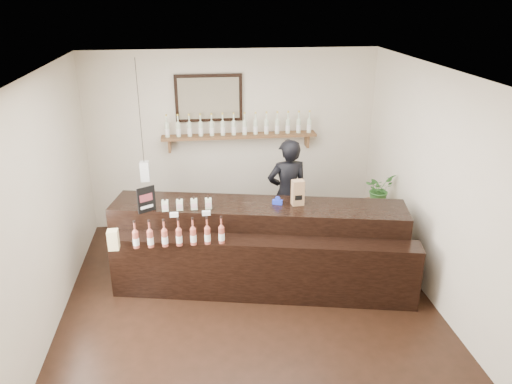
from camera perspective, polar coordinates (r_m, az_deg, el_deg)
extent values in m
plane|color=black|center=(6.27, -0.66, -12.97)|extent=(5.00, 5.00, 0.00)
plane|color=beige|center=(7.93, -2.71, 5.97)|extent=(4.50, 0.00, 4.50)
plane|color=beige|center=(3.45, 4.04, -17.61)|extent=(4.50, 0.00, 4.50)
plane|color=beige|center=(5.81, -23.38, -2.10)|extent=(0.00, 5.00, 5.00)
plane|color=beige|center=(6.22, 20.34, -0.07)|extent=(0.00, 5.00, 5.00)
plane|color=white|center=(5.19, -0.80, 13.21)|extent=(5.00, 5.00, 0.00)
cube|color=brown|center=(7.79, -1.92, 6.44)|extent=(2.40, 0.25, 0.04)
cube|color=brown|center=(7.83, -9.85, 5.30)|extent=(0.04, 0.20, 0.20)
cube|color=brown|center=(8.01, 5.83, 5.89)|extent=(0.04, 0.20, 0.20)
cube|color=black|center=(7.72, -5.42, 10.65)|extent=(1.02, 0.04, 0.72)
cube|color=#42382A|center=(7.70, -5.42, 10.61)|extent=(0.92, 0.01, 0.62)
cube|color=white|center=(7.14, -12.59, 2.33)|extent=(0.12, 0.12, 0.28)
cylinder|color=black|center=(6.91, -13.17, 8.93)|extent=(0.01, 0.01, 1.41)
cylinder|color=beige|center=(7.74, -10.12, 6.95)|extent=(0.07, 0.07, 0.20)
cone|color=beige|center=(7.71, -10.18, 7.86)|extent=(0.07, 0.07, 0.05)
cylinder|color=beige|center=(7.70, -10.21, 8.29)|extent=(0.02, 0.02, 0.07)
cylinder|color=gold|center=(7.68, -10.24, 8.63)|extent=(0.03, 0.03, 0.02)
cylinder|color=white|center=(7.75, -10.11, 6.80)|extent=(0.07, 0.07, 0.09)
cylinder|color=beige|center=(7.73, -8.86, 7.01)|extent=(0.07, 0.07, 0.20)
cone|color=beige|center=(7.70, -8.92, 7.92)|extent=(0.07, 0.07, 0.05)
cylinder|color=beige|center=(7.69, -8.94, 8.35)|extent=(0.02, 0.02, 0.07)
cylinder|color=gold|center=(7.68, -8.96, 8.70)|extent=(0.03, 0.03, 0.02)
cylinder|color=white|center=(7.74, -8.85, 6.86)|extent=(0.07, 0.07, 0.09)
cylinder|color=beige|center=(7.73, -7.60, 7.07)|extent=(0.07, 0.07, 0.20)
cone|color=beige|center=(7.70, -7.65, 7.98)|extent=(0.07, 0.07, 0.05)
cylinder|color=beige|center=(7.68, -7.67, 8.42)|extent=(0.02, 0.02, 0.07)
cylinder|color=gold|center=(7.67, -7.69, 8.76)|extent=(0.03, 0.03, 0.02)
cylinder|color=white|center=(7.73, -7.59, 6.93)|extent=(0.07, 0.07, 0.09)
cylinder|color=beige|center=(7.73, -6.34, 7.13)|extent=(0.07, 0.07, 0.20)
cone|color=beige|center=(7.70, -6.38, 8.04)|extent=(0.07, 0.07, 0.05)
cylinder|color=beige|center=(7.68, -6.40, 8.48)|extent=(0.02, 0.02, 0.07)
cylinder|color=gold|center=(7.67, -6.41, 8.82)|extent=(0.03, 0.03, 0.02)
cylinder|color=white|center=(7.73, -6.33, 6.98)|extent=(0.07, 0.07, 0.09)
cylinder|color=beige|center=(7.73, -5.07, 7.18)|extent=(0.07, 0.07, 0.20)
cone|color=beige|center=(7.70, -5.11, 8.10)|extent=(0.07, 0.07, 0.05)
cylinder|color=beige|center=(7.69, -5.12, 8.53)|extent=(0.02, 0.02, 0.07)
cylinder|color=gold|center=(7.68, -5.13, 8.87)|extent=(0.03, 0.03, 0.02)
cylinder|color=white|center=(7.74, -5.07, 7.04)|extent=(0.07, 0.07, 0.09)
cylinder|color=beige|center=(7.74, -3.81, 7.24)|extent=(0.07, 0.07, 0.20)
cone|color=beige|center=(7.71, -3.84, 8.15)|extent=(0.07, 0.07, 0.05)
cylinder|color=beige|center=(7.69, -3.85, 8.58)|extent=(0.02, 0.02, 0.07)
cylinder|color=gold|center=(7.68, -3.86, 8.92)|extent=(0.03, 0.03, 0.02)
cylinder|color=white|center=(7.74, -3.81, 7.09)|extent=(0.07, 0.07, 0.09)
cylinder|color=beige|center=(7.75, -2.55, 7.28)|extent=(0.07, 0.07, 0.20)
cone|color=beige|center=(7.72, -2.57, 8.19)|extent=(0.07, 0.07, 0.05)
cylinder|color=beige|center=(7.70, -2.58, 8.63)|extent=(0.02, 0.02, 0.07)
cylinder|color=gold|center=(7.69, -2.58, 8.97)|extent=(0.03, 0.03, 0.02)
cylinder|color=white|center=(7.75, -2.55, 7.14)|extent=(0.07, 0.07, 0.09)
cylinder|color=beige|center=(7.76, -1.30, 7.33)|extent=(0.07, 0.07, 0.20)
cone|color=beige|center=(7.73, -1.31, 8.24)|extent=(0.07, 0.07, 0.05)
cylinder|color=beige|center=(7.72, -1.31, 8.67)|extent=(0.02, 0.02, 0.07)
cylinder|color=gold|center=(7.71, -1.31, 9.01)|extent=(0.03, 0.03, 0.02)
cylinder|color=white|center=(7.77, -1.30, 7.18)|extent=(0.07, 0.07, 0.09)
cylinder|color=beige|center=(7.78, -0.05, 7.37)|extent=(0.07, 0.07, 0.20)
cone|color=beige|center=(7.75, -0.05, 8.28)|extent=(0.07, 0.07, 0.05)
cylinder|color=beige|center=(7.74, -0.05, 8.71)|extent=(0.02, 0.02, 0.07)
cylinder|color=gold|center=(7.72, -0.05, 9.05)|extent=(0.03, 0.03, 0.02)
cylinder|color=white|center=(7.79, -0.05, 7.22)|extent=(0.07, 0.07, 0.09)
cylinder|color=beige|center=(7.80, 1.19, 7.40)|extent=(0.07, 0.07, 0.20)
cone|color=beige|center=(7.77, 1.20, 8.31)|extent=(0.07, 0.07, 0.05)
cylinder|color=beige|center=(7.76, 1.21, 8.74)|extent=(0.02, 0.02, 0.07)
cylinder|color=gold|center=(7.75, 1.21, 9.08)|extent=(0.03, 0.03, 0.02)
cylinder|color=white|center=(7.81, 1.19, 7.26)|extent=(0.07, 0.07, 0.09)
cylinder|color=beige|center=(7.83, 2.43, 7.44)|extent=(0.07, 0.07, 0.20)
cone|color=beige|center=(7.80, 2.45, 8.34)|extent=(0.07, 0.07, 0.05)
cylinder|color=beige|center=(7.78, 2.45, 8.77)|extent=(0.02, 0.02, 0.07)
cylinder|color=gold|center=(7.77, 2.46, 9.11)|extent=(0.03, 0.03, 0.02)
cylinder|color=white|center=(7.83, 2.43, 7.29)|extent=(0.07, 0.07, 0.09)
cylinder|color=beige|center=(7.86, 3.66, 7.47)|extent=(0.07, 0.07, 0.20)
cone|color=beige|center=(7.83, 3.68, 8.37)|extent=(0.07, 0.07, 0.05)
cylinder|color=beige|center=(7.81, 3.69, 8.79)|extent=(0.02, 0.02, 0.07)
cylinder|color=gold|center=(7.80, 3.70, 9.13)|extent=(0.03, 0.03, 0.02)
cylinder|color=white|center=(7.86, 3.66, 7.32)|extent=(0.07, 0.07, 0.09)
cylinder|color=beige|center=(7.89, 4.88, 7.49)|extent=(0.07, 0.07, 0.20)
cone|color=beige|center=(7.86, 4.91, 8.39)|extent=(0.07, 0.07, 0.05)
cylinder|color=beige|center=(7.84, 4.92, 8.81)|extent=(0.02, 0.02, 0.07)
cylinder|color=gold|center=(7.83, 4.94, 9.15)|extent=(0.03, 0.03, 0.02)
cylinder|color=white|center=(7.89, 4.87, 7.35)|extent=(0.07, 0.07, 0.09)
cylinder|color=beige|center=(7.92, 6.09, 7.52)|extent=(0.07, 0.07, 0.20)
cone|color=beige|center=(7.89, 6.13, 8.41)|extent=(0.07, 0.07, 0.05)
cylinder|color=beige|center=(7.88, 6.14, 8.83)|extent=(0.02, 0.02, 0.07)
cylinder|color=gold|center=(7.87, 6.16, 9.16)|extent=(0.03, 0.03, 0.02)
cylinder|color=white|center=(7.93, 6.08, 7.37)|extent=(0.07, 0.07, 0.09)
cube|color=black|center=(6.61, 0.22, -5.63)|extent=(3.83, 1.42, 1.05)
cube|color=black|center=(6.24, 0.80, -8.79)|extent=(3.76, 1.10, 0.80)
cube|color=white|center=(6.11, -9.35, -2.58)|extent=(0.10, 0.04, 0.05)
cube|color=white|center=(6.10, -5.71, -2.41)|extent=(0.10, 0.04, 0.05)
cube|color=#D3C081|center=(6.06, -15.94, -5.76)|extent=(0.12, 0.12, 0.12)
cube|color=#D3C081|center=(6.00, -16.06, -4.75)|extent=(0.12, 0.12, 0.12)
cube|color=beige|center=(6.27, -10.34, -1.53)|extent=(0.08, 0.08, 0.13)
cube|color=#CD9FA3|center=(6.23, -10.36, -1.71)|extent=(0.07, 0.00, 0.06)
cylinder|color=black|center=(6.24, -10.39, -0.80)|extent=(0.02, 0.02, 0.03)
cube|color=beige|center=(6.26, -8.72, -1.46)|extent=(0.08, 0.08, 0.13)
cube|color=#CD9FA3|center=(6.22, -8.73, -1.64)|extent=(0.07, 0.00, 0.06)
cylinder|color=black|center=(6.23, -8.76, -0.72)|extent=(0.02, 0.02, 0.03)
cube|color=beige|center=(6.26, -7.09, -1.38)|extent=(0.08, 0.08, 0.13)
cube|color=#CD9FA3|center=(6.21, -7.09, -1.57)|extent=(0.07, 0.00, 0.06)
cylinder|color=black|center=(6.22, -7.13, -0.65)|extent=(0.02, 0.02, 0.03)
cube|color=beige|center=(6.26, -5.47, -1.31)|extent=(0.08, 0.08, 0.13)
cube|color=#CD9FA3|center=(6.21, -5.45, -1.49)|extent=(0.07, 0.00, 0.06)
cylinder|color=black|center=(6.22, -5.50, -0.57)|extent=(0.02, 0.02, 0.03)
cylinder|color=#A74938|center=(6.00, -13.57, -5.33)|extent=(0.07, 0.07, 0.20)
cone|color=#A74938|center=(5.94, -13.68, -4.24)|extent=(0.07, 0.07, 0.05)
cylinder|color=#A74938|center=(5.92, -13.73, -3.72)|extent=(0.02, 0.02, 0.07)
cylinder|color=black|center=(5.90, -13.77, -3.31)|extent=(0.03, 0.03, 0.02)
cylinder|color=white|center=(6.01, -13.55, -5.50)|extent=(0.07, 0.07, 0.09)
cylinder|color=#A74938|center=(5.98, -11.98, -5.27)|extent=(0.07, 0.07, 0.20)
cone|color=#A74938|center=(5.92, -12.08, -4.18)|extent=(0.07, 0.07, 0.05)
cylinder|color=#A74938|center=(5.90, -12.12, -3.66)|extent=(0.02, 0.02, 0.07)
cylinder|color=black|center=(5.88, -12.16, -3.25)|extent=(0.03, 0.03, 0.02)
cylinder|color=white|center=(5.99, -11.97, -5.45)|extent=(0.07, 0.07, 0.09)
cylinder|color=#A74938|center=(5.97, -10.39, -5.21)|extent=(0.07, 0.07, 0.20)
cone|color=#A74938|center=(5.91, -10.47, -4.12)|extent=(0.07, 0.07, 0.05)
cylinder|color=#A74938|center=(5.88, -10.51, -3.60)|extent=(0.02, 0.02, 0.07)
cylinder|color=black|center=(5.86, -10.54, -3.18)|extent=(0.03, 0.03, 0.02)
cylinder|color=white|center=(5.98, -10.37, -5.39)|extent=(0.07, 0.07, 0.09)
cylinder|color=#A74938|center=(5.96, -8.78, -5.15)|extent=(0.07, 0.07, 0.20)
cone|color=#A74938|center=(5.90, -8.85, -4.05)|extent=(0.07, 0.07, 0.05)
cylinder|color=#A74938|center=(5.87, -8.89, -3.53)|extent=(0.02, 0.02, 0.07)
cylinder|color=black|center=(5.85, -8.92, -3.11)|extent=(0.03, 0.03, 0.02)
cylinder|color=white|center=(5.97, -8.77, -5.32)|extent=(0.07, 0.07, 0.09)
cylinder|color=#A74938|center=(5.95, -7.18, -5.08)|extent=(0.07, 0.07, 0.20)
cone|color=#A74938|center=(5.89, -7.24, -3.98)|extent=(0.07, 0.07, 0.05)
cylinder|color=#A74938|center=(5.87, -7.26, -3.46)|extent=(0.02, 0.02, 0.07)
cylinder|color=black|center=(5.85, -7.29, -3.04)|extent=(0.03, 0.03, 0.02)
cylinder|color=white|center=(5.96, -7.17, -5.25)|extent=(0.07, 0.07, 0.09)
cylinder|color=#A74938|center=(5.95, -5.57, -5.01)|extent=(0.07, 0.07, 0.20)
cone|color=#A74938|center=(5.89, -5.61, -3.91)|extent=(0.07, 0.07, 0.05)
cylinder|color=#A74938|center=(5.87, -5.64, -3.38)|extent=(0.02, 0.02, 0.07)
cylinder|color=black|center=(5.85, -5.65, -2.97)|extent=(0.03, 0.03, 0.02)
cylinder|color=white|center=(5.96, -5.56, -5.18)|extent=(0.07, 0.07, 0.09)
cylinder|color=#A74938|center=(5.95, -3.96, -4.93)|extent=(0.07, 0.07, 0.20)
cone|color=#A74938|center=(5.90, -4.00, -3.83)|extent=(0.07, 0.07, 0.05)
cylinder|color=#A74938|center=(5.87, -4.01, -3.31)|extent=(0.02, 0.02, 0.07)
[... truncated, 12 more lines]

